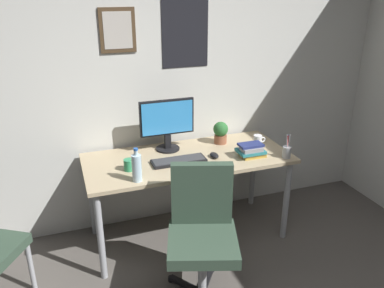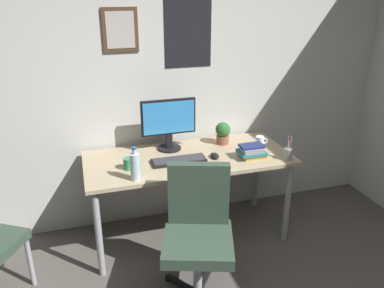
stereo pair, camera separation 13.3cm
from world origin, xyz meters
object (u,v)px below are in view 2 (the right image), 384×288
(monitor, at_px, (169,122))
(book_stack_left, at_px, (252,152))
(office_chair, at_px, (198,228))
(coffee_mug_far, at_px, (260,142))
(pen_cup, at_px, (288,153))
(coffee_mug_near, at_px, (129,164))
(keyboard, at_px, (179,160))
(potted_plant, at_px, (223,132))
(computer_mouse, at_px, (215,156))
(water_bottle, at_px, (135,166))

(monitor, distance_m, book_stack_left, 0.73)
(office_chair, relative_size, monitor, 2.07)
(coffee_mug_far, distance_m, pen_cup, 0.31)
(monitor, bearing_deg, coffee_mug_near, -142.56)
(keyboard, xyz_separation_m, potted_plant, (0.47, 0.27, 0.09))
(potted_plant, xyz_separation_m, pen_cup, (0.38, -0.47, -0.05))
(keyboard, height_order, coffee_mug_far, coffee_mug_far)
(book_stack_left, bearing_deg, office_chair, -140.79)
(pen_cup, bearing_deg, potted_plant, 128.90)
(computer_mouse, bearing_deg, office_chair, -118.99)
(office_chair, xyz_separation_m, potted_plant, (0.49, 0.86, 0.33))
(office_chair, distance_m, water_bottle, 0.62)
(book_stack_left, bearing_deg, coffee_mug_far, 48.73)
(computer_mouse, bearing_deg, potted_plant, 58.08)
(water_bottle, xyz_separation_m, coffee_mug_near, (-0.02, 0.19, -0.06))
(computer_mouse, bearing_deg, water_bottle, -163.55)
(computer_mouse, distance_m, pen_cup, 0.58)
(keyboard, height_order, computer_mouse, computer_mouse)
(computer_mouse, bearing_deg, book_stack_left, -15.78)
(coffee_mug_near, xyz_separation_m, potted_plant, (0.86, 0.28, 0.06))
(book_stack_left, bearing_deg, monitor, 148.34)
(office_chair, relative_size, coffee_mug_far, 8.52)
(monitor, xyz_separation_m, water_bottle, (-0.37, -0.49, -0.13))
(office_chair, distance_m, potted_plant, 1.04)
(office_chair, height_order, pen_cup, pen_cup)
(coffee_mug_far, bearing_deg, computer_mouse, -168.25)
(water_bottle, height_order, potted_plant, water_bottle)
(office_chair, distance_m, coffee_mug_near, 0.74)
(computer_mouse, height_order, pen_cup, pen_cup)
(keyboard, relative_size, coffee_mug_far, 3.86)
(book_stack_left, bearing_deg, keyboard, 171.58)
(monitor, height_order, coffee_mug_far, monitor)
(monitor, xyz_separation_m, book_stack_left, (0.60, -0.37, -0.19))
(coffee_mug_far, bearing_deg, book_stack_left, -131.27)
(computer_mouse, height_order, coffee_mug_near, coffee_mug_near)
(computer_mouse, relative_size, water_bottle, 0.44)
(water_bottle, bearing_deg, keyboard, 28.64)
(keyboard, xyz_separation_m, coffee_mug_near, (-0.39, -0.01, 0.03))
(monitor, relative_size, computer_mouse, 4.18)
(potted_plant, bearing_deg, coffee_mug_far, -33.35)
(pen_cup, distance_m, book_stack_left, 0.28)
(pen_cup, bearing_deg, monitor, 150.52)
(computer_mouse, bearing_deg, coffee_mug_far, 11.75)
(keyboard, bearing_deg, computer_mouse, -1.02)
(keyboard, distance_m, book_stack_left, 0.60)
(potted_plant, distance_m, book_stack_left, 0.38)
(pen_cup, bearing_deg, computer_mouse, 160.21)
(monitor, distance_m, coffee_mug_near, 0.52)
(monitor, xyz_separation_m, coffee_mug_near, (-0.38, -0.29, -0.20))
(coffee_mug_far, bearing_deg, monitor, 165.46)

